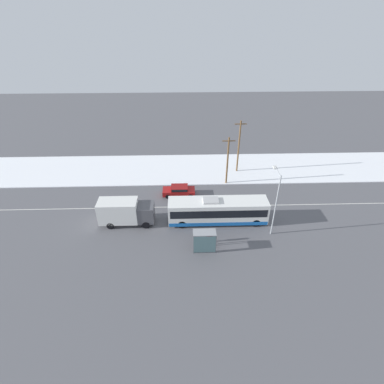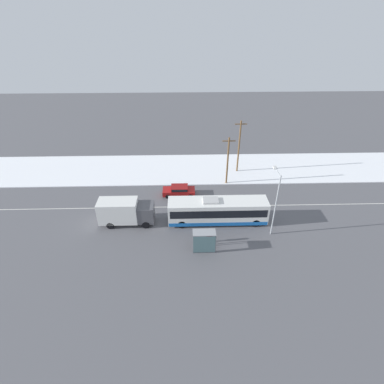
% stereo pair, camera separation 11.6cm
% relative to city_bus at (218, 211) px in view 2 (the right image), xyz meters
% --- Properties ---
extents(ground_plane, '(120.00, 120.00, 0.00)m').
position_rel_city_bus_xyz_m(ground_plane, '(-1.54, 3.19, -1.56)').
color(ground_plane, '#56565B').
extents(snow_lot, '(80.00, 10.22, 0.12)m').
position_rel_city_bus_xyz_m(snow_lot, '(-1.54, 13.73, -1.50)').
color(snow_lot, white).
rests_on(snow_lot, ground_plane).
extents(lane_marking_center, '(60.00, 0.12, 0.00)m').
position_rel_city_bus_xyz_m(lane_marking_center, '(-1.54, 3.19, -1.56)').
color(lane_marking_center, silver).
rests_on(lane_marking_center, ground_plane).
extents(city_bus, '(11.75, 2.57, 3.19)m').
position_rel_city_bus_xyz_m(city_bus, '(0.00, 0.00, 0.00)').
color(city_bus, white).
rests_on(city_bus, ground_plane).
extents(box_truck, '(6.46, 2.30, 3.17)m').
position_rel_city_bus_xyz_m(box_truck, '(-10.97, -0.03, 0.18)').
color(box_truck, silver).
rests_on(box_truck, ground_plane).
extents(sedan_car, '(4.40, 1.80, 1.39)m').
position_rel_city_bus_xyz_m(sedan_car, '(-4.67, 6.05, -0.79)').
color(sedan_car, maroon).
rests_on(sedan_car, ground_plane).
extents(pedestrian_at_stop, '(0.62, 0.28, 1.74)m').
position_rel_city_bus_xyz_m(pedestrian_at_stop, '(-1.23, -3.72, -0.49)').
color(pedestrian_at_stop, '#23232D').
rests_on(pedestrian_at_stop, ground_plane).
extents(bus_shelter, '(2.41, 1.20, 2.40)m').
position_rel_city_bus_xyz_m(bus_shelter, '(-1.92, -5.17, 0.11)').
color(bus_shelter, gray).
rests_on(bus_shelter, ground_plane).
extents(streetlamp, '(0.36, 2.57, 7.66)m').
position_rel_city_bus_xyz_m(streetlamp, '(5.93, -2.07, 3.26)').
color(streetlamp, '#9EA3A8').
rests_on(streetlamp, ground_plane).
extents(utility_pole_roadside, '(1.80, 0.24, 7.18)m').
position_rel_city_bus_xyz_m(utility_pole_roadside, '(2.24, 9.05, 2.21)').
color(utility_pole_roadside, brown).
rests_on(utility_pole_roadside, ground_plane).
extents(utility_pole_snowlot, '(1.80, 0.24, 8.25)m').
position_rel_city_bus_xyz_m(utility_pole_snowlot, '(4.39, 12.72, 2.76)').
color(utility_pole_snowlot, brown).
rests_on(utility_pole_snowlot, ground_plane).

